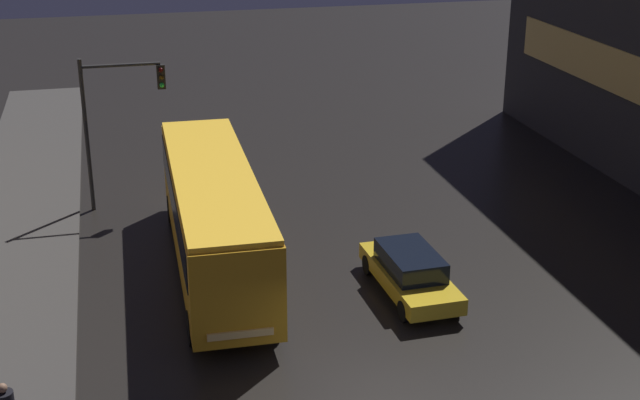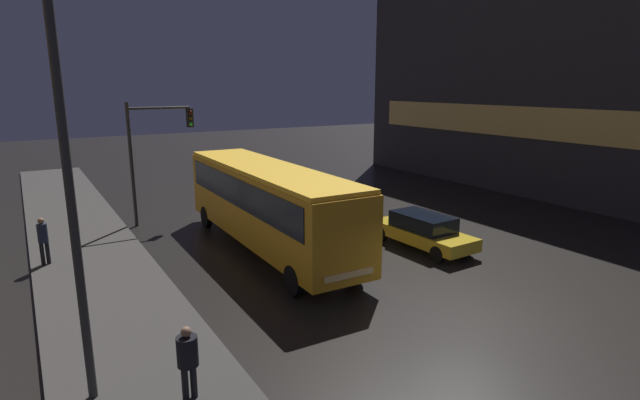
# 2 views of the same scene
# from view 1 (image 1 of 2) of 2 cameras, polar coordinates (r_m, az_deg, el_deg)

# --- Properties ---
(sidewalk_left) EXTENTS (4.00, 48.00, 0.15)m
(sidewalk_left) POSITION_cam_1_polar(r_m,az_deg,el_deg) (30.70, -18.91, -4.05)
(sidewalk_left) COLOR #3D3A38
(sidewalk_left) RESTS_ON ground
(bus_near) EXTENTS (2.77, 11.90, 3.43)m
(bus_near) POSITION_cam_1_polar(r_m,az_deg,el_deg) (28.30, -6.80, -0.65)
(bus_near) COLOR orange
(bus_near) RESTS_ON ground
(car_taxi) EXTENTS (1.92, 4.70, 1.41)m
(car_taxi) POSITION_cam_1_polar(r_m,az_deg,el_deg) (27.35, 5.78, -4.58)
(car_taxi) COLOR gold
(car_taxi) RESTS_ON ground
(traffic_light_main) EXTENTS (3.07, 0.35, 5.79)m
(traffic_light_main) POSITION_cam_1_polar(r_m,az_deg,el_deg) (33.70, -13.03, 5.76)
(traffic_light_main) COLOR #2D2D2D
(traffic_light_main) RESTS_ON ground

